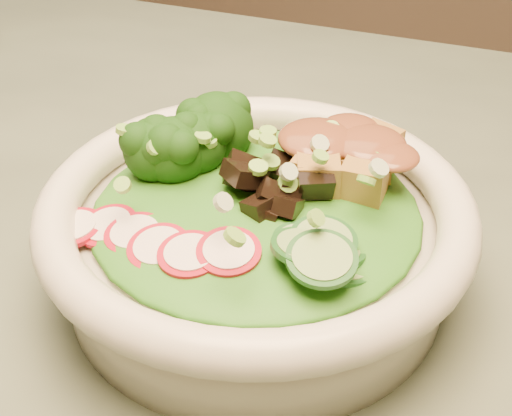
% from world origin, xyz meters
% --- Properties ---
extents(dining_table, '(1.20, 0.80, 0.75)m').
position_xyz_m(dining_table, '(0.00, 0.00, 0.64)').
color(dining_table, black).
rests_on(dining_table, ground).
extents(salad_bowl, '(0.26, 0.26, 0.07)m').
position_xyz_m(salad_bowl, '(0.04, -0.04, 0.79)').
color(salad_bowl, silver).
rests_on(salad_bowl, dining_table).
extents(lettuce_bed, '(0.20, 0.20, 0.02)m').
position_xyz_m(lettuce_bed, '(0.04, -0.04, 0.81)').
color(lettuce_bed, '#215A13').
rests_on(lettuce_bed, salad_bowl).
extents(broccoli_florets, '(0.09, 0.09, 0.04)m').
position_xyz_m(broccoli_florets, '(-0.01, -0.00, 0.82)').
color(broccoli_florets, black).
rests_on(broccoli_florets, salad_bowl).
extents(radish_slices, '(0.11, 0.07, 0.02)m').
position_xyz_m(radish_slices, '(0.01, -0.09, 0.81)').
color(radish_slices, maroon).
rests_on(radish_slices, salad_bowl).
extents(cucumber_slices, '(0.08, 0.08, 0.03)m').
position_xyz_m(cucumber_slices, '(0.09, -0.07, 0.82)').
color(cucumber_slices, '#77A75D').
rests_on(cucumber_slices, salad_bowl).
extents(mushroom_heap, '(0.08, 0.08, 0.04)m').
position_xyz_m(mushroom_heap, '(0.05, -0.03, 0.82)').
color(mushroom_heap, black).
rests_on(mushroom_heap, salad_bowl).
extents(tofu_cubes, '(0.10, 0.08, 0.03)m').
position_xyz_m(tofu_cubes, '(0.08, 0.01, 0.82)').
color(tofu_cubes, olive).
rests_on(tofu_cubes, salad_bowl).
extents(peanut_sauce, '(0.07, 0.05, 0.02)m').
position_xyz_m(peanut_sauce, '(0.08, 0.01, 0.83)').
color(peanut_sauce, brown).
rests_on(peanut_sauce, tofu_cubes).
extents(scallion_garnish, '(0.18, 0.18, 0.02)m').
position_xyz_m(scallion_garnish, '(0.04, -0.04, 0.83)').
color(scallion_garnish, '#74B43F').
rests_on(scallion_garnish, salad_bowl).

